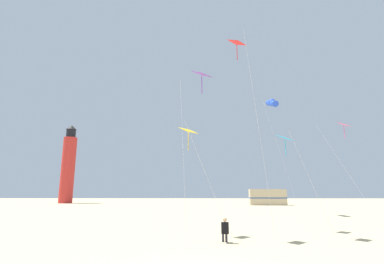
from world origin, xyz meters
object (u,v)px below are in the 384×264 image
Objects in this scene: kite_tube_blue at (272,103)px; kite_diamond_scarlet at (238,50)px; kite_diamond_cyan at (286,141)px; rv_van_tan at (267,197)px; kite_diamond_violet at (201,80)px; kite_diamond_gold at (189,134)px; lighthouse_distant at (68,166)px; kite_flyer_standing at (225,229)px; kite_diamond_rainbow at (344,128)px.

kite_tube_blue is 1.09× the size of kite_diamond_scarlet.
kite_tube_blue is 14.81m from kite_diamond_cyan.
kite_diamond_scarlet is 39.33m from rv_van_tan.
kite_tube_blue is at bearing 62.72° from kite_diamond_violet.
kite_diamond_gold is 52.76m from lighthouse_distant.
kite_diamond_violet is 40.54m from rv_van_tan.
lighthouse_distant reaches higher than kite_tube_blue.
kite_diamond_scarlet is at bearing -102.28° from rv_van_tan.
rv_van_tan is (9.85, 36.83, -9.67)m from kite_diamond_scarlet.
kite_diamond_violet is (-1.09, 1.39, 8.02)m from kite_flyer_standing.
kite_diamond_violet is at bearing -58.54° from lighthouse_distant.
rv_van_tan is at bearing -104.83° from kite_flyer_standing.
kite_diamond_gold is at bearing -150.28° from kite_diamond_rainbow.
kite_diamond_gold is at bearing -58.54° from lighthouse_distant.
kite_flyer_standing is at bearing -54.65° from kite_diamond_gold.
lighthouse_distant reaches higher than rv_van_tan.
kite_diamond_violet is at bearing -145.24° from kite_diamond_rainbow.
kite_diamond_cyan is at bearing -98.11° from rv_van_tan.
kite_tube_blue is 18.58m from kite_diamond_gold.
kite_flyer_standing is 0.19× the size of kite_diamond_gold.
kite_diamond_gold reaches higher than rv_van_tan.
lighthouse_distant is (-36.46, 30.05, -4.40)m from kite_tube_blue.
kite_diamond_violet is 1.41× the size of rv_van_tan.
kite_tube_blue is at bearing 68.54° from kite_diamond_scarlet.
kite_diamond_cyan is 6.58m from kite_diamond_gold.
kite_tube_blue is at bearing -97.63° from rv_van_tan.
lighthouse_distant reaches higher than kite_diamond_rainbow.
kite_diamond_cyan is 0.98× the size of kite_diamond_gold.
kite_tube_blue is 24.79m from rv_van_tan.
kite_diamond_gold is (-1.77, 2.50, 5.09)m from kite_flyer_standing.
kite_diamond_scarlet is at bearing 25.10° from kite_diamond_violet.
kite_diamond_rainbow is 1.36× the size of kite_diamond_cyan.
kite_diamond_scarlet reaches higher than rv_van_tan.
kite_flyer_standing is 56.24m from lighthouse_distant.
lighthouse_distant is at bearing 128.15° from kite_diamond_cyan.
kite_diamond_cyan is at bearing 28.62° from kite_diamond_violet.
kite_diamond_cyan is 35.78m from rv_van_tan.
kite_diamond_violet is at bearing -105.20° from rv_van_tan.
kite_tube_blue reaches higher than kite_flyer_standing.
kite_diamond_violet is 0.55× the size of lighthouse_distant.
lighthouse_distant is (-33.79, 43.02, 2.24)m from kite_diamond_cyan.
kite_diamond_violet is (-8.26, -16.02, -3.60)m from kite_tube_blue.
kite_diamond_gold reaches higher than kite_diamond_cyan.
kite_flyer_standing is 0.14× the size of kite_diamond_rainbow.
kite_diamond_gold is at bearing -53.63° from kite_flyer_standing.
kite_diamond_violet is 0.78× the size of kite_diamond_scarlet.
lighthouse_distant is at bearing 140.50° from kite_tube_blue.
lighthouse_distant is 41.76m from rv_van_tan.
kite_diamond_rainbow is 0.63× the size of kite_tube_blue.
lighthouse_distant is (-27.51, 44.97, 2.13)m from kite_diamond_gold.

